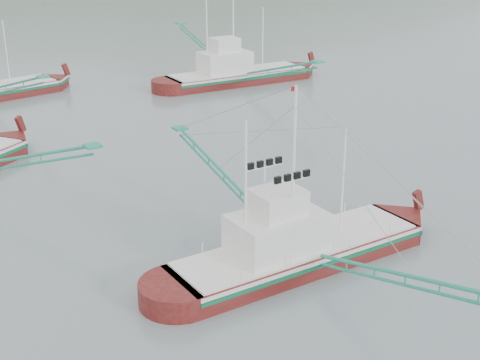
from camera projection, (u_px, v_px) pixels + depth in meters
ground at (303, 276)px, 33.33m from camera, size 1200.00×1200.00×0.00m
main_boat at (295, 240)px, 33.87m from camera, size 13.98×25.23×10.21m
bg_boat_right at (236, 69)px, 73.11m from camera, size 16.11×28.97×11.72m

